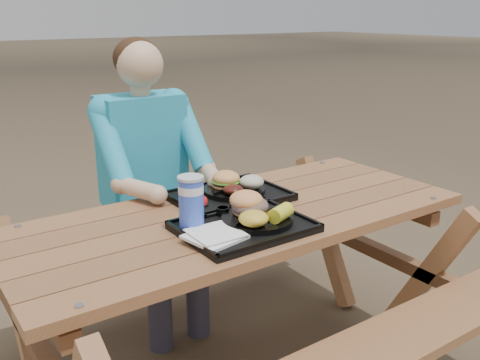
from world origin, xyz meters
TOP-DOWN VIEW (x-y plane):
  - picnic_table at (0.00, 0.00)m, footprint 1.80×1.49m
  - tray_near at (-0.09, -0.16)m, footprint 0.45×0.35m
  - tray_far at (0.05, 0.15)m, footprint 0.45×0.35m
  - plate_near at (-0.04, -0.16)m, footprint 0.26×0.26m
  - plate_far at (0.08, 0.16)m, footprint 0.26×0.26m
  - napkin_stack at (-0.24, -0.20)m, footprint 0.20×0.20m
  - soda_cup at (-0.26, -0.07)m, footprint 0.09×0.09m
  - condiment_bbq at (-0.10, -0.03)m, footprint 0.05×0.05m
  - condiment_mustard at (-0.02, -0.03)m, footprint 0.04×0.04m
  - sandwich at (-0.04, -0.12)m, footprint 0.13×0.13m
  - mac_cheese at (-0.10, -0.22)m, footprint 0.10×0.10m
  - corn_cob at (0.01, -0.24)m, footprint 0.12×0.12m
  - cutlery_far at (-0.11, 0.15)m, footprint 0.03×0.15m
  - burger at (0.06, 0.19)m, footprint 0.12×0.12m
  - baked_beans at (0.03, 0.09)m, footprint 0.08×0.08m
  - potato_salad at (0.14, 0.11)m, footprint 0.10×0.10m
  - diner at (-0.09, 0.67)m, footprint 0.48×0.84m

SIDE VIEW (x-z plane):
  - picnic_table at x=0.00m, z-range 0.00..0.75m
  - diner at x=-0.09m, z-range 0.00..1.28m
  - tray_near at x=-0.09m, z-range 0.75..0.77m
  - tray_far at x=0.05m, z-range 0.75..0.77m
  - cutlery_far at x=-0.11m, z-range 0.77..0.78m
  - napkin_stack at x=-0.24m, z-range 0.77..0.79m
  - plate_near at x=-0.04m, z-range 0.77..0.79m
  - plate_far at x=0.08m, z-range 0.77..0.79m
  - condiment_mustard at x=-0.02m, z-range 0.77..0.80m
  - condiment_bbq at x=-0.10m, z-range 0.77..0.80m
  - baked_beans at x=0.03m, z-range 0.79..0.83m
  - mac_cheese at x=-0.10m, z-range 0.79..0.84m
  - corn_cob at x=0.01m, z-range 0.79..0.84m
  - potato_salad at x=0.14m, z-range 0.79..0.85m
  - burger at x=0.06m, z-range 0.79..0.90m
  - sandwich at x=-0.04m, z-range 0.79..0.92m
  - soda_cup at x=-0.26m, z-range 0.77..0.95m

